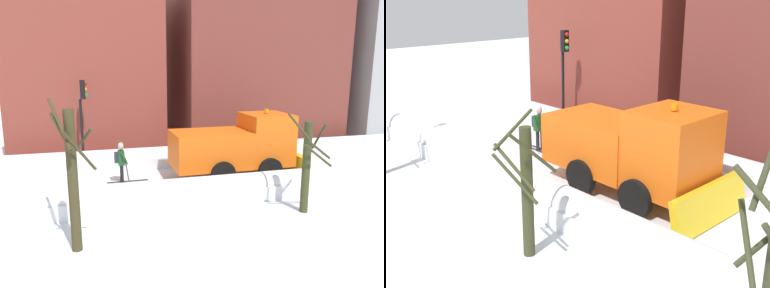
% 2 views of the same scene
% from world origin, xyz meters
% --- Properties ---
extents(ground_plane, '(80.00, 80.00, 0.00)m').
position_xyz_m(ground_plane, '(0.00, 10.00, 0.00)').
color(ground_plane, white).
extents(snowbank_left, '(1.10, 36.00, 1.02)m').
position_xyz_m(snowbank_left, '(-2.76, 10.00, 0.44)').
color(snowbank_left, white).
rests_on(snowbank_left, ground).
extents(snowbank_right, '(1.10, 36.00, 1.01)m').
position_xyz_m(snowbank_right, '(2.76, 10.00, 0.44)').
color(snowbank_right, white).
rests_on(snowbank_right, ground).
extents(building_brick_near, '(7.09, 8.26, 8.65)m').
position_xyz_m(building_brick_near, '(-7.68, 4.84, 4.33)').
color(building_brick_near, brown).
rests_on(building_brick_near, ground).
extents(building_brick_mid, '(7.81, 10.02, 11.83)m').
position_xyz_m(building_brick_mid, '(-7.68, 15.14, 5.92)').
color(building_brick_mid, brown).
rests_on(building_brick_mid, ground).
extents(building_concrete_far, '(9.06, 6.49, 13.82)m').
position_xyz_m(building_concrete_far, '(-7.68, 24.26, 6.91)').
color(building_concrete_far, '#9EA0A5').
rests_on(building_concrete_far, ground).
extents(plow_truck, '(3.20, 5.98, 3.12)m').
position_xyz_m(plow_truck, '(0.01, 11.32, 1.48)').
color(plow_truck, orange).
rests_on(plow_truck, ground).
extents(skier, '(0.62, 1.80, 1.81)m').
position_xyz_m(skier, '(-0.50, 6.11, 1.00)').
color(skier, black).
rests_on(skier, ground).
extents(traffic_light_pole, '(0.28, 0.42, 4.39)m').
position_xyz_m(traffic_light_pole, '(-3.16, 4.58, 3.08)').
color(traffic_light_pole, black).
rests_on(traffic_light_pole, ground).
extents(bare_tree_near, '(1.24, 1.14, 4.22)m').
position_xyz_m(bare_tree_near, '(5.34, 4.40, 2.09)').
color(bare_tree_near, '#3D371E').
rests_on(bare_tree_near, ground).
extents(bare_tree_mid, '(1.20, 1.29, 3.45)m').
position_xyz_m(bare_tree_mid, '(4.57, 11.98, 1.72)').
color(bare_tree_mid, '#393B20').
rests_on(bare_tree_mid, ground).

